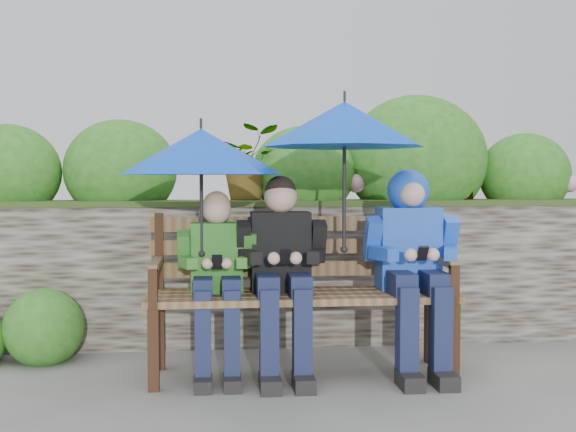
{
  "coord_description": "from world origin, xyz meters",
  "views": [
    {
      "loc": [
        -0.46,
        -4.41,
        1.19
      ],
      "look_at": [
        0.0,
        0.1,
        0.95
      ],
      "focal_mm": 45.0,
      "sensor_mm": 36.0,
      "label": 1
    }
  ],
  "objects": [
    {
      "name": "boy_left",
      "position": [
        -0.45,
        -0.16,
        0.63
      ],
      "size": [
        0.46,
        0.54,
        1.11
      ],
      "color": "#31771A",
      "rests_on": "ground"
    },
    {
      "name": "garden_backdrop",
      "position": [
        -0.14,
        1.6,
        0.63
      ],
      "size": [
        8.08,
        2.86,
        1.9
      ],
      "color": "#312923",
      "rests_on": "ground"
    },
    {
      "name": "park_bench",
      "position": [
        0.06,
        -0.07,
        0.55
      ],
      "size": [
        1.84,
        0.54,
        0.97
      ],
      "color": "#382113",
      "rests_on": "ground"
    },
    {
      "name": "umbrella_left",
      "position": [
        -0.54,
        -0.14,
        1.34
      ],
      "size": [
        0.96,
        0.96,
        0.82
      ],
      "color": "#0041E0",
      "rests_on": "ground"
    },
    {
      "name": "boy_right",
      "position": [
        0.73,
        -0.16,
        0.74
      ],
      "size": [
        0.56,
        0.68,
        1.24
      ],
      "color": "#1734C6",
      "rests_on": "ground"
    },
    {
      "name": "ground",
      "position": [
        0.0,
        0.0,
        0.0
      ],
      "size": [
        60.0,
        60.0,
        0.0
      ],
      "primitive_type": "plane",
      "color": "#5B5B56",
      "rests_on": "ground"
    },
    {
      "name": "umbrella_right",
      "position": [
        0.31,
        -0.17,
        1.51
      ],
      "size": [
        0.98,
        0.98,
        0.96
      ],
      "color": "#0041E0",
      "rests_on": "ground"
    },
    {
      "name": "boy_middle",
      "position": [
        -0.06,
        -0.17,
        0.67
      ],
      "size": [
        0.53,
        0.62,
        1.2
      ],
      "color": "black",
      "rests_on": "ground"
    }
  ]
}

